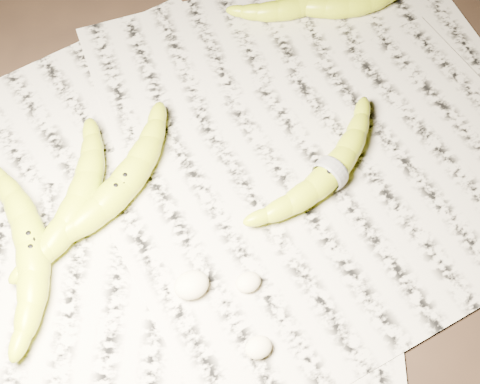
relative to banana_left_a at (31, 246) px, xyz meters
name	(u,v)px	position (x,y,z in m)	size (l,w,h in m)	color
ground	(230,216)	(0.23, -0.06, -0.03)	(3.00, 3.00, 0.00)	black
newspaper_patch	(203,197)	(0.21, -0.02, -0.02)	(0.90, 0.70, 0.01)	#B9B19E
banana_left_a	(31,246)	(0.00, 0.00, 0.00)	(0.22, 0.06, 0.04)	#B9C919
banana_left_b	(79,201)	(0.07, 0.03, 0.00)	(0.20, 0.06, 0.04)	#B9C919
banana_center	(121,186)	(0.12, 0.03, 0.00)	(0.22, 0.07, 0.04)	#B9C919
banana_taped	(331,172)	(0.36, -0.07, 0.00)	(0.21, 0.06, 0.04)	#B9C919
banana_upper_a	(297,5)	(0.47, 0.20, 0.00)	(0.17, 0.05, 0.03)	#B9C919
banana_upper_b	(347,5)	(0.54, 0.16, 0.00)	(0.17, 0.05, 0.03)	#B9C919
measuring_tape	(331,172)	(0.36, -0.07, 0.00)	(0.05, 0.05, 0.00)	white
flesh_chunk_a	(191,284)	(0.15, -0.13, -0.01)	(0.04, 0.03, 0.02)	beige
flesh_chunk_b	(259,346)	(0.18, -0.22, -0.01)	(0.03, 0.03, 0.02)	beige
flesh_chunk_c	(248,281)	(0.20, -0.15, -0.01)	(0.03, 0.02, 0.02)	beige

